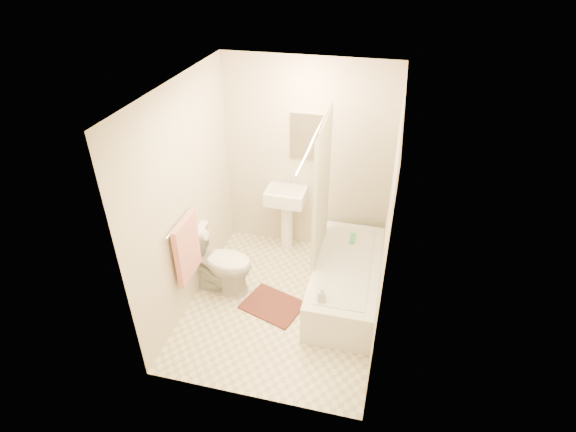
% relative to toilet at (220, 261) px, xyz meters
% --- Properties ---
extents(floor, '(2.40, 2.40, 0.00)m').
position_rel_toilet_xyz_m(floor, '(0.75, -0.10, -0.38)').
color(floor, beige).
rests_on(floor, ground).
extents(ceiling, '(2.40, 2.40, 0.00)m').
position_rel_toilet_xyz_m(ceiling, '(0.75, -0.10, 2.02)').
color(ceiling, white).
rests_on(ceiling, ground).
extents(wall_back, '(2.00, 0.02, 2.40)m').
position_rel_toilet_xyz_m(wall_back, '(0.75, 1.10, 0.82)').
color(wall_back, beige).
rests_on(wall_back, ground).
extents(wall_left, '(0.02, 2.40, 2.40)m').
position_rel_toilet_xyz_m(wall_left, '(-0.25, -0.10, 0.82)').
color(wall_left, beige).
rests_on(wall_left, ground).
extents(wall_right, '(0.02, 2.40, 2.40)m').
position_rel_toilet_xyz_m(wall_right, '(1.75, -0.10, 0.82)').
color(wall_right, beige).
rests_on(wall_right, ground).
extents(mirror, '(0.40, 0.03, 0.55)m').
position_rel_toilet_xyz_m(mirror, '(0.75, 1.08, 1.12)').
color(mirror, white).
rests_on(mirror, wall_back).
extents(curtain_rod, '(0.03, 1.70, 0.03)m').
position_rel_toilet_xyz_m(curtain_rod, '(1.05, -0.00, 1.62)').
color(curtain_rod, silver).
rests_on(curtain_rod, wall_back).
extents(shower_curtain, '(0.04, 0.80, 1.55)m').
position_rel_toilet_xyz_m(shower_curtain, '(1.05, 0.40, 0.84)').
color(shower_curtain, silver).
rests_on(shower_curtain, curtain_rod).
extents(towel_bar, '(0.02, 0.60, 0.02)m').
position_rel_toilet_xyz_m(towel_bar, '(-0.21, -0.35, 0.72)').
color(towel_bar, silver).
rests_on(towel_bar, wall_left).
extents(towel, '(0.06, 0.45, 0.66)m').
position_rel_toilet_xyz_m(towel, '(-0.18, -0.35, 0.40)').
color(towel, '#CC7266').
rests_on(towel, towel_bar).
extents(toilet_paper, '(0.11, 0.12, 0.12)m').
position_rel_toilet_xyz_m(toilet_paper, '(-0.18, 0.02, 0.32)').
color(toilet_paper, white).
rests_on(toilet_paper, wall_left).
extents(toilet, '(0.80, 0.49, 0.75)m').
position_rel_toilet_xyz_m(toilet, '(0.00, 0.00, 0.00)').
color(toilet, white).
rests_on(toilet, floor).
extents(sink, '(0.48, 0.38, 0.93)m').
position_rel_toilet_xyz_m(sink, '(0.53, 0.96, 0.09)').
color(sink, white).
rests_on(sink, floor).
extents(bathtub, '(0.70, 1.60, 0.45)m').
position_rel_toilet_xyz_m(bathtub, '(1.40, 0.20, -0.15)').
color(bathtub, white).
rests_on(bathtub, floor).
extents(bath_mat, '(0.74, 0.64, 0.02)m').
position_rel_toilet_xyz_m(bath_mat, '(0.65, -0.16, -0.37)').
color(bath_mat, '#533122').
rests_on(bath_mat, floor).
extents(soap_bottle, '(0.10, 0.10, 0.17)m').
position_rel_toilet_xyz_m(soap_bottle, '(1.22, -0.42, 0.16)').
color(soap_bottle, white).
rests_on(soap_bottle, bathtub).
extents(scrub_brush, '(0.06, 0.19, 0.04)m').
position_rel_toilet_xyz_m(scrub_brush, '(1.40, 0.66, 0.09)').
color(scrub_brush, '#44B16B').
rests_on(scrub_brush, bathtub).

